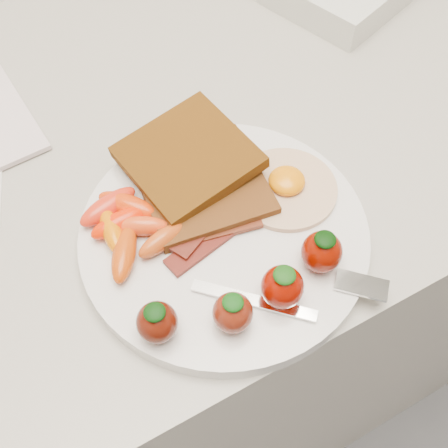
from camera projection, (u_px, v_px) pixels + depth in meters
counter at (183, 302)px, 0.99m from camera, size 2.00×0.60×0.90m
plate at (224, 235)px, 0.53m from camera, size 0.27×0.27×0.02m
toast_lower at (203, 185)px, 0.54m from camera, size 0.13×0.13×0.01m
toast_upper at (188, 157)px, 0.54m from camera, size 0.13×0.13×0.03m
fried_egg at (286, 186)px, 0.54m from camera, size 0.11×0.11×0.02m
bacon_strips at (209, 231)px, 0.51m from camera, size 0.10×0.06×0.01m
baby_carrots at (126, 225)px, 0.51m from camera, size 0.09×0.11×0.02m
strawberries at (255, 290)px, 0.46m from camera, size 0.19×0.06×0.04m
fork at (303, 293)px, 0.48m from camera, size 0.16×0.10×0.00m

